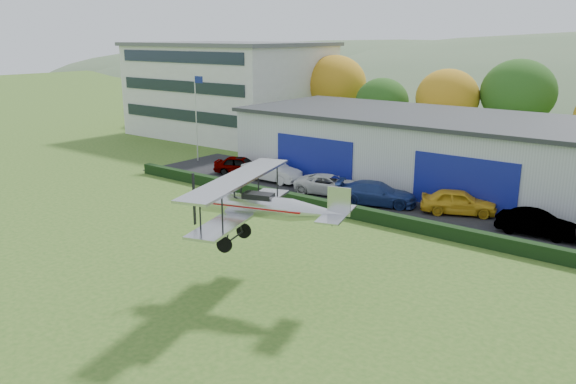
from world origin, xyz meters
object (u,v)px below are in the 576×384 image
Objects in this scene: hangar at (496,156)px; car_4 at (458,202)px; office_block at (230,89)px; car_1 at (272,171)px; car_0 at (241,165)px; biplane at (260,204)px; car_2 at (329,185)px; car_5 at (537,223)px; flagpole at (197,109)px; car_3 at (376,193)px.

hangar is 7.24m from car_4.
car_1 is at bearing -38.96° from office_block.
biplane reaches higher than car_0.
car_2 is 1.15× the size of car_5.
car_4 is at bearing -89.41° from car_1.
car_0 is at bearing -12.68° from flagpole.
hangar is 8.11× the size of car_2.
car_3 is 0.64× the size of biplane.
car_0 is 1.02× the size of car_5.
car_2 is 14.39m from car_5.
car_3 is at bearing -118.15° from car_0.
car_1 is 20.48m from biplane.
car_1 is 5.75m from car_2.
biplane is (-2.39, -23.60, 1.44)m from hangar.
hangar is at bearing -91.99° from car_0.
office_block reaches higher than biplane.
car_5 is (10.37, 0.11, -0.06)m from car_3.
office_block reaches higher than car_5.
car_5 is (23.58, -0.81, -0.04)m from car_0.
biplane reaches higher than car_2.
hangar is 7.54× the size of car_3.
office_block is (-33.00, 7.02, 2.56)m from hangar.
hangar is 8.16× the size of car_1.
hangar reaches higher than car_2.
car_2 is at bearing 86.45° from car_5.
hangar reaches higher than car_4.
car_4 is at bearing -88.99° from hangar.
car_3 is at bearing -108.47° from car_2.
car_4 is (33.12, -14.03, -4.36)m from office_block.
flagpole is at bearing 63.90° from car_4.
car_2 is 9.29m from car_4.
car_0 is 0.94× the size of car_4.
hangar is at bearing -64.61° from car_1.
office_block is at bearing 43.30° from car_4.
office_block reaches higher than car_3.
car_1 is (3.46, -0.20, 0.06)m from car_0.
office_block reaches higher than hangar.
flagpole reaches higher than hangar.
flagpole reaches higher than car_4.
flagpole is at bearing 53.15° from car_0.
car_3 is (13.21, -0.92, 0.03)m from car_0.
car_0 is (14.70, -14.48, -4.41)m from office_block.
office_block is at bearing 121.97° from flagpole.
car_2 is (-9.10, -8.10, -1.91)m from hangar.
hangar is at bearing 13.51° from flagpole.
car_2 is at bearing -96.24° from car_1.
flagpole is at bearing 125.16° from biplane.
car_1 is 0.99× the size of car_2.
car_4 is (14.96, 0.66, -0.01)m from car_1.
car_0 reaches higher than car_2.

